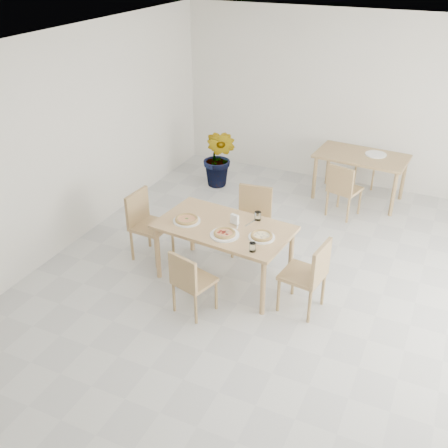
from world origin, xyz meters
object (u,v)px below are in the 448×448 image
at_px(main_table, 224,232).
at_px(pizza_mushroom, 262,235).
at_px(plate_pepperoni, 225,235).
at_px(chair_back_n, 375,157).
at_px(chair_north, 253,215).
at_px(plate_mushroom, 262,237).
at_px(second_table, 361,161).
at_px(chair_back_s, 343,187).
at_px(chair_west, 146,220).
at_px(plate_margherita, 187,221).
at_px(tumbler_b, 252,247).
at_px(pizza_pepperoni, 225,233).
at_px(plate_empty, 376,154).
at_px(chair_east, 310,272).
at_px(chair_south, 190,279).
at_px(pizza_margherita, 187,219).
at_px(napkin_holder, 235,220).
at_px(potted_plant, 219,158).
at_px(tumbler_a, 258,216).

distance_m(main_table, pizza_mushroom, 0.52).
distance_m(plate_pepperoni, chair_back_n, 4.01).
distance_m(chair_north, plate_mushroom, 1.00).
bearing_deg(second_table, chair_back_s, -93.41).
relative_size(chair_west, plate_margherita, 2.75).
bearing_deg(chair_west, tumbler_b, -101.88).
height_order(main_table, pizza_pepperoni, pizza_pepperoni).
bearing_deg(plate_pepperoni, plate_mushroom, 17.44).
bearing_deg(plate_margherita, chair_west, 166.92).
bearing_deg(chair_west, plate_empty, -34.99).
distance_m(chair_east, plate_margherita, 1.59).
xyz_separation_m(chair_south, pizza_margherita, (-0.39, 0.68, 0.32)).
height_order(plate_mushroom, second_table, plate_mushroom).
relative_size(napkin_holder, chair_back_s, 0.15).
height_order(chair_east, tumbler_b, chair_east).
xyz_separation_m(tumbler_b, chair_back_n, (0.59, 4.05, -0.33)).
relative_size(chair_back_s, chair_back_n, 1.03).
relative_size(plate_pepperoni, potted_plant, 0.33).
distance_m(pizza_mushroom, pizza_pepperoni, 0.42).
distance_m(chair_west, plate_empty, 3.79).
height_order(main_table, pizza_mushroom, pizza_mushroom).
distance_m(chair_south, pizza_pepperoni, 0.67).
bearing_deg(chair_back_s, pizza_margherita, 75.15).
distance_m(main_table, chair_north, 0.80).
bearing_deg(chair_east, chair_north, -124.24).
height_order(plate_mushroom, plate_pepperoni, same).
relative_size(plate_mushroom, plate_empty, 0.93).
height_order(chair_south, chair_west, chair_west).
bearing_deg(plate_pepperoni, chair_back_n, 75.52).
bearing_deg(pizza_mushroom, chair_north, 117.63).
bearing_deg(tumbler_b, pizza_pepperoni, 156.79).
distance_m(plate_margherita, plate_empty, 3.54).
relative_size(chair_west, pizza_margherita, 2.58).
xyz_separation_m(chair_west, pizza_mushroom, (1.65, -0.15, 0.26)).
distance_m(chair_back_s, potted_plant, 2.13).
distance_m(main_table, napkin_holder, 0.19).
distance_m(chair_east, plate_pepperoni, 1.04).
distance_m(pizza_margherita, tumbler_a, 0.85).
bearing_deg(plate_mushroom, pizza_margherita, -179.30).
bearing_deg(chair_south, plate_mushroom, -113.37).
distance_m(tumbler_b, chair_back_s, 2.65).
distance_m(main_table, chair_south, 0.80).
height_order(plate_pepperoni, napkin_holder, napkin_holder).
height_order(chair_north, napkin_holder, chair_north).
bearing_deg(chair_north, chair_back_n, 63.71).
relative_size(chair_north, plate_empty, 2.77).
xyz_separation_m(second_table, chair_back_n, (0.10, 0.72, -0.18)).
xyz_separation_m(pizza_pepperoni, potted_plant, (-1.32, 2.65, -0.27)).
relative_size(pizza_margherita, second_table, 0.24).
distance_m(chair_north, chair_back_n, 3.07).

